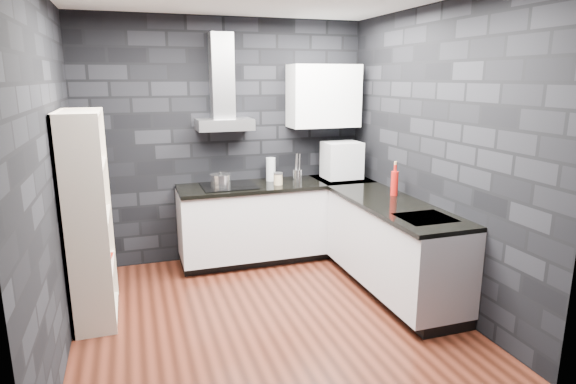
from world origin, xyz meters
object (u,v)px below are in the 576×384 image
fruit_bowl (87,219)px  bookshelf (88,218)px  pot (221,181)px  red_bottle (394,183)px  utensil_crock (297,175)px  storage_jar (278,179)px  glass_vase (271,169)px  appliance_garage (342,160)px

fruit_bowl → bookshelf: bearing=90.0°
pot → red_bottle: size_ratio=0.87×
utensil_crock → red_bottle: bearing=-52.7°
storage_jar → fruit_bowl: size_ratio=0.62×
pot → glass_vase: glass_vase is taller
red_bottle → bookshelf: bearing=178.1°
pot → appliance_garage: appliance_garage is taller
pot → bookshelf: (-1.27, -0.77, -0.07)m
glass_vase → red_bottle: glass_vase is taller
appliance_garage → red_bottle: bearing=-78.6°
pot → appliance_garage: size_ratio=0.51×
utensil_crock → appliance_garage: size_ratio=0.33×
appliance_garage → fruit_bowl: bearing=-160.9°
pot → glass_vase: (0.62, 0.20, 0.06)m
pot → appliance_garage: bearing=0.8°
pot → fruit_bowl: 1.57m
pot → red_bottle: bearing=-28.3°
appliance_garage → bookshelf: 2.82m
fruit_bowl → pot: bearing=35.8°
pot → fruit_bowl: size_ratio=1.10×
appliance_garage → bookshelf: bearing=-163.7°
glass_vase → storage_jar: glass_vase is taller
red_bottle → fruit_bowl: bearing=-179.0°
storage_jar → red_bottle: bearing=-40.8°
storage_jar → utensil_crock: bearing=20.1°
utensil_crock → bookshelf: bearing=-158.9°
pot → storage_jar: 0.64m
pot → utensil_crock: 0.90m
fruit_bowl → utensil_crock: bearing=24.4°
storage_jar → utensil_crock: utensil_crock is taller
pot → appliance_garage: 1.43m
red_bottle → storage_jar: bearing=139.2°
storage_jar → appliance_garage: 0.81m
pot → red_bottle: red_bottle is taller
glass_vase → appliance_garage: bearing=-12.7°
utensil_crock → glass_vase: bearing=153.8°
glass_vase → fruit_bowl: bearing=-149.4°
appliance_garage → pot: bearing=-179.2°
bookshelf → utensil_crock: bearing=28.3°
storage_jar → fruit_bowl: storage_jar is taller
glass_vase → pot: bearing=-161.9°
red_bottle → fruit_bowl: (-2.87, -0.05, -0.08)m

